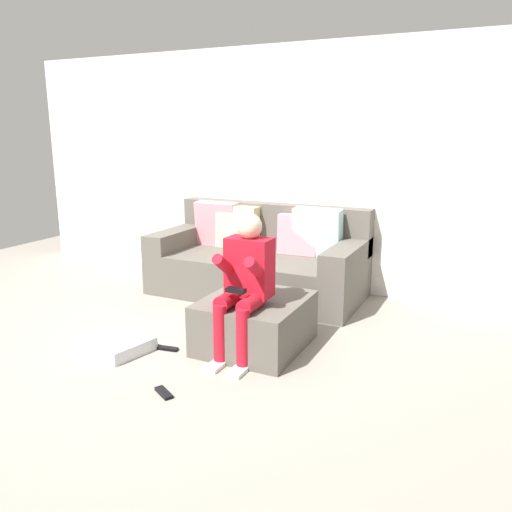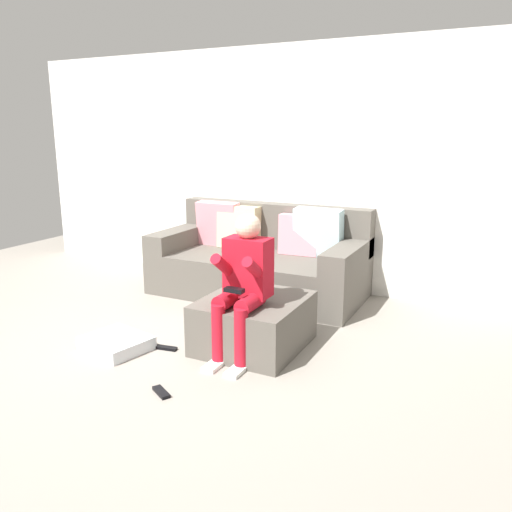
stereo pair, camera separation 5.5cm
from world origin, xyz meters
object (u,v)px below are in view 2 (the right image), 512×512
Objects in this scene: couch_sectional at (261,261)px; remote_by_storage_bin at (165,348)px; person_seated at (243,279)px; ottoman at (254,323)px; storage_bin at (116,343)px; remote_near_ottoman at (161,392)px.

couch_sectional reaches higher than remote_by_storage_bin.
couch_sectional is 1.99× the size of person_seated.
ottoman is 1.73× the size of storage_bin.
storage_bin is at bearing -161.53° from remote_by_storage_bin.
person_seated is at bearing -68.89° from couch_sectional.
remote_near_ottoman is at bearing -104.80° from person_seated.
ottoman is at bearing -66.30° from couch_sectional.
ottoman is 0.96m from remote_near_ottoman.
person_seated reaches higher than ottoman.
remote_by_storage_bin is (-0.59, -0.18, -0.58)m from person_seated.
ottoman is at bearing 91.06° from person_seated.
storage_bin is 0.83m from remote_near_ottoman.
storage_bin is 2.78× the size of remote_near_ottoman.
remote_near_ottoman is (-0.20, -0.75, -0.58)m from person_seated.
ottoman is at bearing 23.32° from remote_by_storage_bin.
person_seated is (0.55, -1.43, 0.25)m from couch_sectional.
storage_bin is 0.37m from remote_by_storage_bin.
remote_by_storage_bin is at bearing 154.56° from remote_near_ottoman.
couch_sectional is 1.38m from ottoman.
remote_by_storage_bin is at bearing 26.50° from storage_bin.
remote_near_ottoman is 0.89× the size of remote_by_storage_bin.
storage_bin is (-0.92, -0.34, -0.54)m from person_seated.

